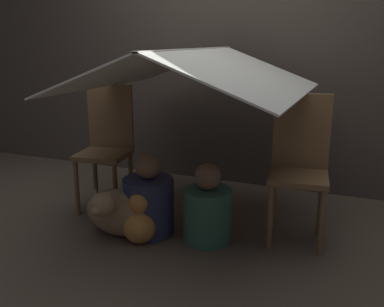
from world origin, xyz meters
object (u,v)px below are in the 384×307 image
object	(u,v)px
chair_right	(299,163)
dog	(118,212)
person_front	(149,202)
person_second	(208,210)
chair_left	(107,143)

from	to	relation	value
chair_right	dog	bearing A→B (deg)	-165.13
person_front	person_second	size ratio (longest dim) A/B	1.07
chair_left	dog	world-z (taller)	chair_left
person_front	dog	size ratio (longest dim) A/B	1.11
chair_left	chair_right	bearing A→B (deg)	-8.88
dog	person_second	bearing A→B (deg)	16.87
chair_left	chair_right	distance (m)	1.48
chair_left	person_front	xyz separation A→B (m)	(0.53, -0.32, -0.30)
chair_right	chair_left	bearing A→B (deg)	172.74
chair_left	person_second	world-z (taller)	chair_left
chair_right	person_second	size ratio (longest dim) A/B	1.81
chair_left	chair_right	size ratio (longest dim) A/B	1.00
person_second	dog	world-z (taller)	person_second
chair_left	dog	size ratio (longest dim) A/B	1.89
person_second	person_front	bearing A→B (deg)	-174.01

